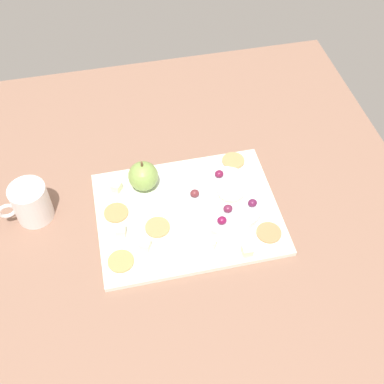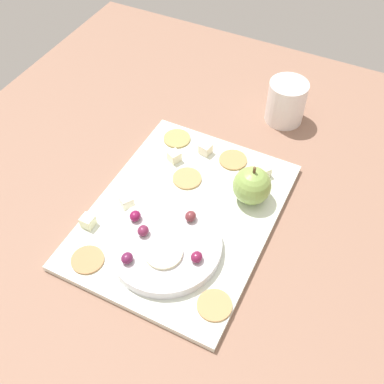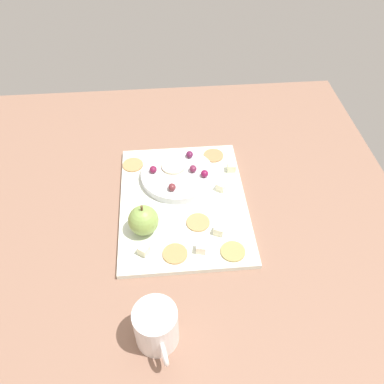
# 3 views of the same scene
# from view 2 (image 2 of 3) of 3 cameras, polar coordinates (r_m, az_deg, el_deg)

# --- Properties ---
(table) EXTENTS (1.10, 1.09, 0.04)m
(table) POSITION_cam_2_polar(r_m,az_deg,el_deg) (0.84, 0.93, -2.86)
(table) COLOR #8A6451
(table) RESTS_ON ground
(platter) EXTENTS (0.39, 0.30, 0.01)m
(platter) POSITION_cam_2_polar(r_m,az_deg,el_deg) (0.80, -1.08, -2.76)
(platter) COLOR silver
(platter) RESTS_ON table
(serving_dish) EXTENTS (0.18, 0.18, 0.02)m
(serving_dish) POSITION_cam_2_polar(r_m,az_deg,el_deg) (0.75, -3.32, -6.51)
(serving_dish) COLOR silver
(serving_dish) RESTS_ON platter
(apple_whole) EXTENTS (0.07, 0.07, 0.07)m
(apple_whole) POSITION_cam_2_polar(r_m,az_deg,el_deg) (0.80, 7.38, 0.78)
(apple_whole) COLOR #86A74F
(apple_whole) RESTS_ON platter
(apple_stem) EXTENTS (0.01, 0.01, 0.01)m
(apple_stem) POSITION_cam_2_polar(r_m,az_deg,el_deg) (0.77, 7.66, 2.70)
(apple_stem) COLOR brown
(apple_stem) RESTS_ON apple_whole
(cheese_cube_0) EXTENTS (0.02, 0.02, 0.02)m
(cheese_cube_0) POSITION_cam_2_polar(r_m,az_deg,el_deg) (0.89, 1.68, 5.30)
(cheese_cube_0) COLOR #F6E7C8
(cheese_cube_0) RESTS_ON platter
(cheese_cube_1) EXTENTS (0.03, 0.03, 0.02)m
(cheese_cube_1) POSITION_cam_2_polar(r_m,az_deg,el_deg) (0.87, -2.19, 4.39)
(cheese_cube_1) COLOR #F7F0CA
(cheese_cube_1) RESTS_ON platter
(cheese_cube_2) EXTENTS (0.03, 0.03, 0.02)m
(cheese_cube_2) POSITION_cam_2_polar(r_m,az_deg,el_deg) (0.86, 8.83, 2.53)
(cheese_cube_2) COLOR #ECE9BC
(cheese_cube_2) RESTS_ON platter
(cheese_cube_3) EXTENTS (0.02, 0.02, 0.02)m
(cheese_cube_3) POSITION_cam_2_polar(r_m,az_deg,el_deg) (0.79, -12.66, -3.53)
(cheese_cube_3) COLOR #ECF0BD
(cheese_cube_3) RESTS_ON platter
(cheese_cube_4) EXTENTS (0.03, 0.03, 0.02)m
(cheese_cube_4) POSITION_cam_2_polar(r_m,az_deg,el_deg) (0.81, -8.02, -1.14)
(cheese_cube_4) COLOR #F5F0CB
(cheese_cube_4) RESTS_ON platter
(cracker_0) EXTENTS (0.05, 0.05, 0.00)m
(cracker_0) POSITION_cam_2_polar(r_m,az_deg,el_deg) (0.71, 2.77, -13.71)
(cracker_0) COLOR tan
(cracker_0) RESTS_ON platter
(cracker_1) EXTENTS (0.05, 0.05, 0.00)m
(cracker_1) POSITION_cam_2_polar(r_m,az_deg,el_deg) (0.76, -12.69, -8.12)
(cracker_1) COLOR #AF7F51
(cracker_1) RESTS_ON platter
(cracker_2) EXTENTS (0.05, 0.05, 0.00)m
(cracker_2) POSITION_cam_2_polar(r_m,az_deg,el_deg) (0.85, -0.61, 1.67)
(cracker_2) COLOR tan
(cracker_2) RESTS_ON platter
(cracker_3) EXTENTS (0.05, 0.05, 0.00)m
(cracker_3) POSITION_cam_2_polar(r_m,az_deg,el_deg) (0.92, -1.86, 6.57)
(cracker_3) COLOR tan
(cracker_3) RESTS_ON platter
(cracker_4) EXTENTS (0.05, 0.05, 0.00)m
(cracker_4) POSITION_cam_2_polar(r_m,az_deg,el_deg) (0.88, 5.05, 3.94)
(cracker_4) COLOR tan
(cracker_4) RESTS_ON platter
(grape_0) EXTENTS (0.02, 0.02, 0.02)m
(grape_0) POSITION_cam_2_polar(r_m,az_deg,el_deg) (0.72, -7.97, -8.04)
(grape_0) COLOR #601C41
(grape_0) RESTS_ON serving_dish
(grape_1) EXTENTS (0.02, 0.02, 0.02)m
(grape_1) POSITION_cam_2_polar(r_m,az_deg,el_deg) (0.76, -0.18, -2.99)
(grape_1) COLOR maroon
(grape_1) RESTS_ON serving_dish
(grape_2) EXTENTS (0.02, 0.02, 0.02)m
(grape_2) POSITION_cam_2_polar(r_m,az_deg,el_deg) (0.72, 0.58, -7.99)
(grape_2) COLOR maroon
(grape_2) RESTS_ON serving_dish
(grape_3) EXTENTS (0.02, 0.02, 0.02)m
(grape_3) POSITION_cam_2_polar(r_m,az_deg,el_deg) (0.75, -6.02, -4.75)
(grape_3) COLOR maroon
(grape_3) RESTS_ON serving_dish
(grape_4) EXTENTS (0.02, 0.02, 0.02)m
(grape_4) POSITION_cam_2_polar(r_m,az_deg,el_deg) (0.77, -6.99, -2.93)
(grape_4) COLOR maroon
(grape_4) RESTS_ON serving_dish
(apple_slice_0) EXTENTS (0.06, 0.06, 0.01)m
(apple_slice_0) POSITION_cam_2_polar(r_m,az_deg,el_deg) (0.73, -3.44, -7.50)
(apple_slice_0) COLOR beige
(apple_slice_0) RESTS_ON serving_dish
(cup) EXTENTS (0.11, 0.08, 0.09)m
(cup) POSITION_cam_2_polar(r_m,az_deg,el_deg) (0.98, 11.48, 10.83)
(cup) COLOR white
(cup) RESTS_ON table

